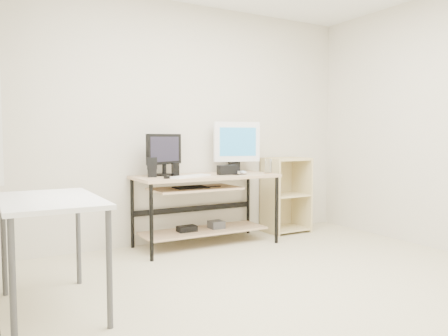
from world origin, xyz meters
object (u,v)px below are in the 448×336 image
desk (204,195)px  white_imac (237,143)px  audio_controller (175,169)px  black_monitor (164,152)px  side_table (50,210)px  shelf_unit (284,194)px

desk → white_imac: white_imac is taller
white_imac → audio_controller: (-0.81, -0.14, -0.26)m
black_monitor → side_table: bearing=-161.2°
shelf_unit → black_monitor: bearing=-179.4°
desk → black_monitor: 0.61m
shelf_unit → audio_controller: (-1.49, -0.15, 0.37)m
white_imac → black_monitor: bearing=-166.0°
side_table → black_monitor: bearing=43.4°
side_table → white_imac: size_ratio=1.75×
desk → side_table: size_ratio=1.50×
side_table → shelf_unit: (2.83, 1.22, -0.22)m
white_imac → side_table: bearing=-137.2°
desk → side_table: same height
side_table → white_imac: (2.15, 1.21, 0.41)m
desk → white_imac: bearing=16.9°
shelf_unit → audio_controller: shelf_unit is taller
white_imac → audio_controller: bearing=-156.9°
white_imac → shelf_unit: bearing=14.2°
side_table → black_monitor: size_ratio=2.23×
shelf_unit → black_monitor: (-1.56, -0.02, 0.54)m
desk → audio_controller: size_ratio=10.76×
side_table → white_imac: 2.50m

